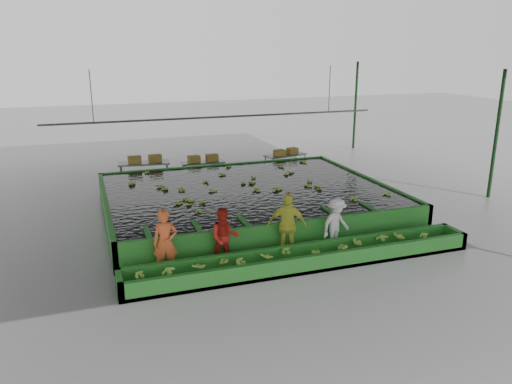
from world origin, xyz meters
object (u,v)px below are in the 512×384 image
object	(u,v)px
worker_a	(165,243)
box_stack_left	(145,163)
worker_c	(287,225)
packing_table_left	(145,173)
worker_d	(336,224)
box_stack_mid	(203,161)
flotation_tank	(247,199)
sorting_trough	(305,258)
worker_b	(224,237)
box_stack_right	(286,155)
packing_table_right	(285,164)
packing_table_mid	(203,171)

from	to	relation	value
worker_a	box_stack_left	size ratio (longest dim) A/B	1.24
worker_c	packing_table_left	bearing A→B (deg)	130.83
worker_d	box_stack_mid	xyz separation A→B (m)	(-1.79, 9.15, 0.07)
flotation_tank	worker_a	world-z (taller)	worker_a
sorting_trough	box_stack_mid	distance (m)	9.98
sorting_trough	worker_b	size ratio (longest dim) A/B	6.10
flotation_tank	box_stack_mid	bearing A→B (deg)	95.47
worker_b	worker_a	bearing A→B (deg)	-171.08
box_stack_right	worker_a	bearing A→B (deg)	-128.27
packing_table_left	box_stack_right	distance (m)	6.58
worker_c	packing_table_right	distance (m)	9.93
worker_b	worker_d	distance (m)	3.39
box_stack_mid	worker_d	bearing A→B (deg)	-78.92
worker_a	box_stack_mid	distance (m)	9.69
flotation_tank	worker_c	bearing A→B (deg)	-93.04
sorting_trough	packing_table_mid	xyz separation A→B (m)	(-0.48, 9.95, 0.18)
packing_table_left	box_stack_right	xyz separation A→B (m)	(6.57, -0.20, 0.42)
worker_c	worker_d	world-z (taller)	worker_c
sorting_trough	packing_table_right	distance (m)	10.59
flotation_tank	packing_table_right	xyz separation A→B (m)	(3.52, 4.89, 0.00)
worker_a	box_stack_mid	bearing A→B (deg)	79.25
worker_d	packing_table_mid	xyz separation A→B (m)	(-1.80, 9.15, -0.36)
packing_table_mid	worker_b	bearing A→B (deg)	-99.82
worker_c	worker_d	xyz separation A→B (m)	(1.56, 0.00, -0.15)
worker_d	worker_b	bearing A→B (deg)	159.78
worker_d	sorting_trough	bearing A→B (deg)	-169.15
sorting_trough	packing_table_left	bearing A→B (deg)	106.82
flotation_tank	packing_table_left	world-z (taller)	packing_table_left
packing_table_mid	box_stack_left	size ratio (longest dim) A/B	1.32
sorting_trough	worker_a	world-z (taller)	worker_a
packing_table_mid	box_stack_right	bearing A→B (deg)	-0.81
worker_a	worker_c	size ratio (longest dim) A/B	0.93
worker_c	packing_table_right	bearing A→B (deg)	91.72
sorting_trough	packing_table_right	size ratio (longest dim) A/B	5.00
sorting_trough	worker_b	bearing A→B (deg)	158.77
box_stack_mid	packing_table_left	bearing A→B (deg)	176.86
sorting_trough	worker_c	distance (m)	1.08
packing_table_mid	box_stack_right	xyz separation A→B (m)	(3.99, -0.06, 0.48)
worker_d	box_stack_mid	distance (m)	9.33
worker_d	box_stack_right	distance (m)	9.35
worker_c	worker_d	distance (m)	1.56
worker_c	box_stack_right	distance (m)	9.83
packing_table_mid	sorting_trough	bearing A→B (deg)	-87.26
sorting_trough	worker_d	size ratio (longest dim) A/B	6.31
worker_a	packing_table_left	size ratio (longest dim) A/B	0.81
flotation_tank	worker_a	bearing A→B (deg)	-130.38
worker_d	box_stack_mid	world-z (taller)	worker_d
box_stack_mid	worker_b	bearing A→B (deg)	-99.88
worker_a	worker_d	bearing A→B (deg)	8.48
worker_a	worker_b	size ratio (longest dim) A/B	1.08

